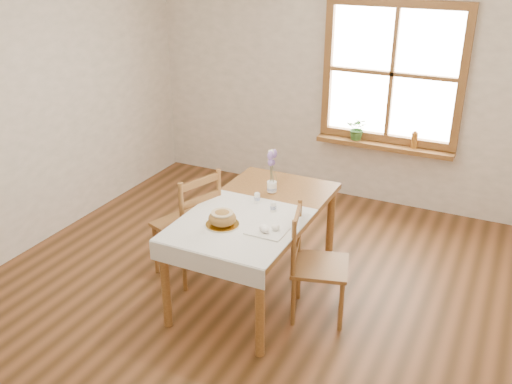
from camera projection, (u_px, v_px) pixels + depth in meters
ground at (240, 307)px, 4.60m from camera, size 5.00×5.00×0.00m
room_walls at (237, 101)px, 3.90m from camera, size 4.60×5.10×2.65m
window at (392, 74)px, 5.83m from camera, size 1.46×0.08×1.46m
window_sill at (384, 146)px, 6.09m from camera, size 1.46×0.20×0.05m
dining_table at (256, 219)px, 4.57m from camera, size 0.90×1.60×0.75m
table_linen at (238, 224)px, 4.29m from camera, size 0.91×0.99×0.01m
chair_left at (186, 223)px, 4.88m from camera, size 0.61×0.59×0.99m
chair_right at (320, 265)px, 4.34m from camera, size 0.54×0.52×0.90m
bread_plate at (222, 224)px, 4.26m from camera, size 0.26×0.26×0.01m
bread_loaf at (222, 217)px, 4.24m from camera, size 0.21×0.21×0.12m
egg_napkin at (267, 231)px, 4.17m from camera, size 0.28×0.24×0.01m
eggs at (267, 227)px, 4.16m from camera, size 0.21×0.19×0.05m
salt_shaker at (257, 197)px, 4.61m from camera, size 0.06×0.06×0.09m
pepper_shaker at (273, 206)px, 4.46m from camera, size 0.06×0.06×0.09m
flower_vase at (272, 188)px, 4.81m from camera, size 0.10×0.10×0.09m
lavender_bouquet at (272, 167)px, 4.74m from camera, size 0.15×0.15×0.27m
potted_plant at (358, 131)px, 6.16m from camera, size 0.23×0.26×0.19m
amber_bottle at (414, 139)px, 5.91m from camera, size 0.08×0.08×0.18m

